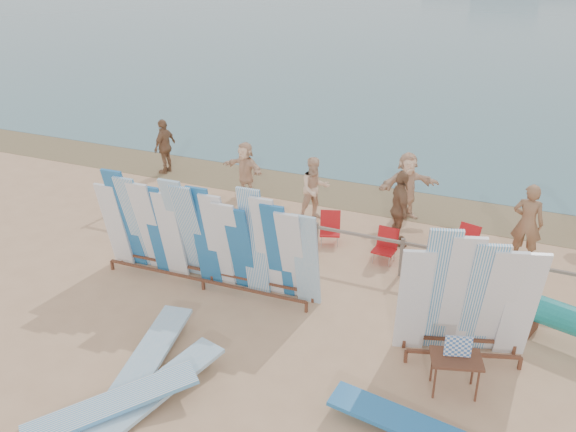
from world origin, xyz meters
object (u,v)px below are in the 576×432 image
at_px(beachgoer_7, 527,223).
at_px(flat_board_e, 113,415).
at_px(main_surfboard_rack, 205,239).
at_px(beachgoer_extra_1, 165,146).
at_px(beachgoer_5, 407,186).
at_px(beachgoer_11, 245,169).
at_px(side_surfboard_rack, 467,301).
at_px(beachgoer_4, 400,209).
at_px(flat_board_b, 155,400).
at_px(flat_board_a, 149,366).
at_px(beach_chair_right, 330,234).
at_px(stroller, 461,257).
at_px(vendor_table, 454,373).
at_px(beachgoer_2, 315,189).
at_px(beach_chair_left, 384,252).

bearing_deg(beachgoer_7, flat_board_e, 60.50).
xyz_separation_m(main_surfboard_rack, beachgoer_extra_1, (-4.77, 5.56, -0.24)).
distance_m(beachgoer_5, beachgoer_11, 4.60).
bearing_deg(beachgoer_11, side_surfboard_rack, -19.77).
bearing_deg(beachgoer_4, main_surfboard_rack, 109.49).
distance_m(flat_board_b, beachgoer_extra_1, 10.79).
relative_size(flat_board_e, beachgoer_4, 1.46).
relative_size(flat_board_a, beach_chair_right, 3.49).
bearing_deg(flat_board_e, stroller, 99.50).
relative_size(vendor_table, beachgoer_7, 0.57).
distance_m(beachgoer_2, beachgoer_4, 2.46).
bearing_deg(beach_chair_right, flat_board_e, -117.25).
distance_m(flat_board_b, beach_chair_right, 6.46).
xyz_separation_m(flat_board_b, stroller, (3.80, 6.08, 0.45)).
xyz_separation_m(flat_board_e, beachgoer_2, (0.18, 8.13, 0.85)).
bearing_deg(flat_board_b, beachgoer_2, 107.11).
height_order(beach_chair_right, beachgoer_11, beachgoer_11).
bearing_deg(beachgoer_4, flat_board_e, 133.00).
bearing_deg(beachgoer_extra_1, flat_board_a, 33.25).
bearing_deg(flat_board_b, stroller, 73.43).
height_order(flat_board_b, beach_chair_left, beach_chair_left).
bearing_deg(beach_chair_left, beachgoer_extra_1, 164.03).
xyz_separation_m(beachgoer_5, beachgoer_11, (-4.59, -0.27, -0.11)).
xyz_separation_m(beach_chair_left, beachgoer_5, (-0.16, 2.56, 0.68)).
relative_size(beach_chair_right, beachgoer_11, 0.48).
distance_m(flat_board_a, flat_board_b, 0.91).
distance_m(flat_board_e, beachgoer_7, 9.62).
distance_m(flat_board_a, beachgoer_extra_1, 9.89).
xyz_separation_m(side_surfboard_rack, beachgoer_extra_1, (-10.14, 5.96, -0.32)).
bearing_deg(flat_board_b, side_surfboard_rack, 50.98).
relative_size(side_surfboard_rack, beachgoer_2, 1.56).
height_order(beach_chair_left, beach_chair_right, beach_chair_left).
xyz_separation_m(flat_board_a, beach_chair_left, (2.71, 5.36, 0.23)).
relative_size(beach_chair_right, beachgoer_5, 0.43).
height_order(flat_board_b, beachgoer_extra_1, beachgoer_extra_1).
relative_size(main_surfboard_rack, flat_board_a, 1.85).
bearing_deg(flat_board_a, beach_chair_left, 53.96).
xyz_separation_m(flat_board_a, beachgoer_4, (2.78, 6.34, 0.93)).
bearing_deg(stroller, flat_board_a, -112.61).
height_order(beach_chair_right, beachgoer_5, beachgoer_5).
relative_size(side_surfboard_rack, beach_chair_right, 3.43).
relative_size(beach_chair_left, beachgoer_extra_1, 0.45).
xyz_separation_m(main_surfboard_rack, side_surfboard_rack, (5.37, -0.40, 0.08)).
distance_m(main_surfboard_rack, beachgoer_11, 5.12).
distance_m(main_surfboard_rack, flat_board_a, 3.04).
distance_m(side_surfboard_rack, beachgoer_2, 6.40).
relative_size(vendor_table, flat_board_a, 0.40).
distance_m(beach_chair_right, beachgoer_7, 4.53).
bearing_deg(flat_board_e, beach_chair_right, 123.38).
distance_m(vendor_table, beachgoer_2, 7.12).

